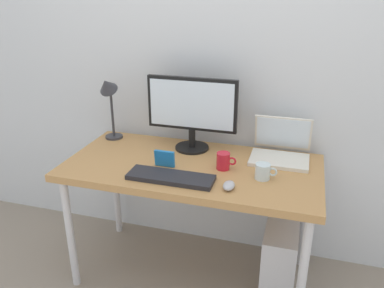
{
  "coord_description": "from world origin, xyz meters",
  "views": [
    {
      "loc": [
        0.55,
        -1.85,
        1.65
      ],
      "look_at": [
        0.0,
        0.0,
        0.86
      ],
      "focal_mm": 36.52,
      "sensor_mm": 36.0,
      "label": 1
    }
  ],
  "objects_px": {
    "desk_lamp": "(108,95)",
    "computer_tower": "(279,259)",
    "coffee_mug": "(224,161)",
    "keyboard": "(171,177)",
    "monitor": "(192,109)",
    "photo_frame": "(165,159)",
    "desk": "(192,175)",
    "mouse": "(229,186)",
    "laptop": "(281,148)",
    "glass_cup": "(263,171)"
  },
  "relations": [
    {
      "from": "photo_frame",
      "to": "desk",
      "type": "bearing_deg",
      "value": 28.19
    },
    {
      "from": "keyboard",
      "to": "mouse",
      "type": "bearing_deg",
      "value": -2.22
    },
    {
      "from": "monitor",
      "to": "glass_cup",
      "type": "height_order",
      "value": "monitor"
    },
    {
      "from": "laptop",
      "to": "coffee_mug",
      "type": "height_order",
      "value": "laptop"
    },
    {
      "from": "computer_tower",
      "to": "desk_lamp",
      "type": "bearing_deg",
      "value": 169.82
    },
    {
      "from": "monitor",
      "to": "coffee_mug",
      "type": "height_order",
      "value": "monitor"
    },
    {
      "from": "coffee_mug",
      "to": "photo_frame",
      "type": "xyz_separation_m",
      "value": [
        -0.31,
        -0.06,
        0.0
      ]
    },
    {
      "from": "keyboard",
      "to": "desk",
      "type": "bearing_deg",
      "value": 75.58
    },
    {
      "from": "computer_tower",
      "to": "mouse",
      "type": "bearing_deg",
      "value": -139.72
    },
    {
      "from": "desk",
      "to": "laptop",
      "type": "bearing_deg",
      "value": 26.84
    },
    {
      "from": "desk",
      "to": "coffee_mug",
      "type": "relative_size",
      "value": 13.07
    },
    {
      "from": "mouse",
      "to": "coffee_mug",
      "type": "distance_m",
      "value": 0.22
    },
    {
      "from": "laptop",
      "to": "photo_frame",
      "type": "distance_m",
      "value": 0.66
    },
    {
      "from": "desk",
      "to": "photo_frame",
      "type": "relative_size",
      "value": 12.61
    },
    {
      "from": "desk",
      "to": "monitor",
      "type": "relative_size",
      "value": 2.62
    },
    {
      "from": "keyboard",
      "to": "computer_tower",
      "type": "height_order",
      "value": "keyboard"
    },
    {
      "from": "laptop",
      "to": "coffee_mug",
      "type": "distance_m",
      "value": 0.36
    },
    {
      "from": "photo_frame",
      "to": "computer_tower",
      "type": "relative_size",
      "value": 0.26
    },
    {
      "from": "desk_lamp",
      "to": "photo_frame",
      "type": "xyz_separation_m",
      "value": [
        0.46,
        -0.28,
        -0.24
      ]
    },
    {
      "from": "desk_lamp",
      "to": "photo_frame",
      "type": "relative_size",
      "value": 3.79
    },
    {
      "from": "desk",
      "to": "mouse",
      "type": "bearing_deg",
      "value": -40.72
    },
    {
      "from": "desk_lamp",
      "to": "coffee_mug",
      "type": "bearing_deg",
      "value": -15.68
    },
    {
      "from": "keyboard",
      "to": "coffee_mug",
      "type": "distance_m",
      "value": 0.3
    },
    {
      "from": "keyboard",
      "to": "computer_tower",
      "type": "distance_m",
      "value": 0.81
    },
    {
      "from": "desk_lamp",
      "to": "mouse",
      "type": "xyz_separation_m",
      "value": [
        0.84,
        -0.42,
        -0.28
      ]
    },
    {
      "from": "desk",
      "to": "photo_frame",
      "type": "xyz_separation_m",
      "value": [
        -0.13,
        -0.07,
        0.11
      ]
    },
    {
      "from": "desk",
      "to": "coffee_mug",
      "type": "xyz_separation_m",
      "value": [
        0.18,
        -0.01,
        0.11
      ]
    },
    {
      "from": "monitor",
      "to": "desk",
      "type": "bearing_deg",
      "value": -73.28
    },
    {
      "from": "keyboard",
      "to": "photo_frame",
      "type": "bearing_deg",
      "value": 121.44
    },
    {
      "from": "coffee_mug",
      "to": "computer_tower",
      "type": "distance_m",
      "value": 0.67
    },
    {
      "from": "monitor",
      "to": "keyboard",
      "type": "height_order",
      "value": "monitor"
    },
    {
      "from": "monitor",
      "to": "photo_frame",
      "type": "height_order",
      "value": "monitor"
    },
    {
      "from": "mouse",
      "to": "coffee_mug",
      "type": "xyz_separation_m",
      "value": [
        -0.07,
        0.21,
        0.03
      ]
    },
    {
      "from": "mouse",
      "to": "coffee_mug",
      "type": "height_order",
      "value": "coffee_mug"
    },
    {
      "from": "monitor",
      "to": "mouse",
      "type": "height_order",
      "value": "monitor"
    },
    {
      "from": "laptop",
      "to": "photo_frame",
      "type": "xyz_separation_m",
      "value": [
        -0.59,
        -0.3,
        -0.01
      ]
    },
    {
      "from": "desk",
      "to": "computer_tower",
      "type": "bearing_deg",
      "value": 1.26
    },
    {
      "from": "mouse",
      "to": "computer_tower",
      "type": "bearing_deg",
      "value": 40.28
    },
    {
      "from": "laptop",
      "to": "computer_tower",
      "type": "height_order",
      "value": "laptop"
    },
    {
      "from": "desk_lamp",
      "to": "keyboard",
      "type": "bearing_deg",
      "value": -37.26
    },
    {
      "from": "monitor",
      "to": "computer_tower",
      "type": "relative_size",
      "value": 1.26
    },
    {
      "from": "desk",
      "to": "computer_tower",
      "type": "distance_m",
      "value": 0.69
    },
    {
      "from": "desk_lamp",
      "to": "computer_tower",
      "type": "height_order",
      "value": "desk_lamp"
    },
    {
      "from": "photo_frame",
      "to": "desk_lamp",
      "type": "bearing_deg",
      "value": 148.67
    },
    {
      "from": "desk_lamp",
      "to": "computer_tower",
      "type": "distance_m",
      "value": 1.39
    },
    {
      "from": "computer_tower",
      "to": "coffee_mug",
      "type": "bearing_deg",
      "value": -177.07
    },
    {
      "from": "desk",
      "to": "monitor",
      "type": "distance_m",
      "value": 0.38
    },
    {
      "from": "photo_frame",
      "to": "monitor",
      "type": "bearing_deg",
      "value": 76.16
    },
    {
      "from": "photo_frame",
      "to": "coffee_mug",
      "type": "bearing_deg",
      "value": 11.88
    },
    {
      "from": "desk",
      "to": "coffee_mug",
      "type": "height_order",
      "value": "coffee_mug"
    }
  ]
}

